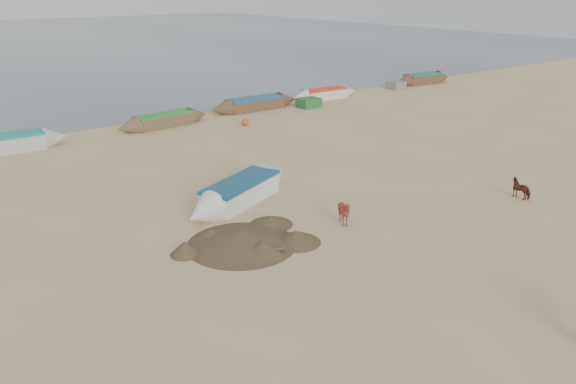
{
  "coord_description": "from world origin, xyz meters",
  "views": [
    {
      "loc": [
        -11.7,
        -11.48,
        8.23
      ],
      "look_at": [
        0.0,
        4.0,
        1.0
      ],
      "focal_mm": 35.0,
      "sensor_mm": 36.0,
      "label": 1
    }
  ],
  "objects": [
    {
      "name": "debris_pile",
      "position": [
        -2.68,
        3.05,
        0.25
      ],
      "size": [
        4.26,
        4.26,
        0.5
      ],
      "primitive_type": "cone",
      "rotation": [
        0.0,
        0.0,
        -0.15
      ],
      "color": "brown",
      "rests_on": "ground"
    },
    {
      "name": "calf_right",
      "position": [
        8.85,
        -0.11,
        0.4
      ],
      "size": [
        0.92,
        0.98,
        0.79
      ],
      "primitive_type": "imported",
      "rotation": [
        0.0,
        0.0,
        1.97
      ],
      "color": "#5D271E",
      "rests_on": "ground"
    },
    {
      "name": "ground",
      "position": [
        0.0,
        0.0,
        0.0
      ],
      "size": [
        140.0,
        140.0,
        0.0
      ],
      "primitive_type": "plane",
      "color": "tan",
      "rests_on": "ground"
    },
    {
      "name": "waterline_canoes",
      "position": [
        -0.08,
        20.04,
        0.43
      ],
      "size": [
        60.29,
        3.12,
        0.92
      ],
      "color": "brown",
      "rests_on": "ground"
    },
    {
      "name": "calf_front",
      "position": [
        1.18,
        2.19,
        0.49
      ],
      "size": [
        1.13,
        1.08,
        0.99
      ],
      "primitive_type": "imported",
      "rotation": [
        0.0,
        0.0,
        -1.19
      ],
      "color": "brown",
      "rests_on": "ground"
    },
    {
      "name": "beach_clutter",
      "position": [
        4.57,
        19.31,
        0.3
      ],
      "size": [
        47.52,
        4.6,
        0.64
      ],
      "color": "#2A5D3D",
      "rests_on": "ground"
    },
    {
      "name": "near_canoe",
      "position": [
        -0.52,
        6.42,
        0.44
      ],
      "size": [
        6.45,
        3.75,
        0.89
      ],
      "primitive_type": null,
      "rotation": [
        0.0,
        0.0,
        0.4
      ],
      "color": "white",
      "rests_on": "ground"
    }
  ]
}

